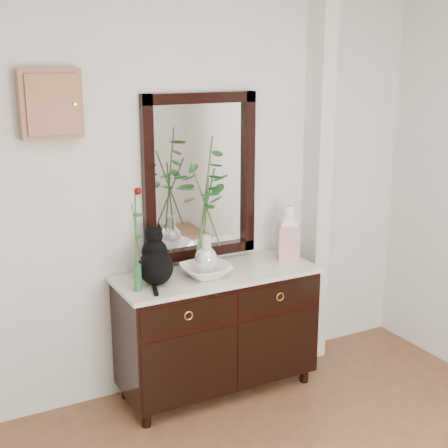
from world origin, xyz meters
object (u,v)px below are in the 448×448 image
lotus_bowl (206,271)px  ginger_jar (288,232)px  cat (155,256)px  sideboard (217,325)px

lotus_bowl → ginger_jar: bearing=6.0°
cat → ginger_jar: ginger_jar is taller
sideboard → lotus_bowl: bearing=-157.9°
sideboard → lotus_bowl: size_ratio=4.22×
sideboard → ginger_jar: (0.57, 0.03, 0.57)m
cat → lotus_bowl: bearing=9.9°
lotus_bowl → cat: bearing=173.5°
sideboard → ginger_jar: size_ratio=3.45×
cat → ginger_jar: size_ratio=0.91×
sideboard → lotus_bowl: (-0.10, -0.04, 0.41)m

